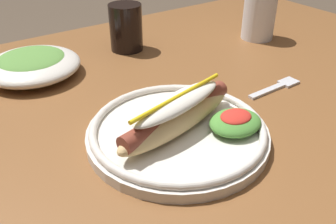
{
  "coord_description": "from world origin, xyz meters",
  "views": [
    {
      "loc": [
        -0.27,
        -0.5,
        1.06
      ],
      "look_at": [
        0.0,
        -0.11,
        0.77
      ],
      "focal_mm": 39.4,
      "sensor_mm": 36.0,
      "label": 1
    }
  ],
  "objects_px": {
    "hot_dog_plate": "(183,126)",
    "fork": "(277,87)",
    "side_bowl": "(32,64)",
    "soda_cup": "(126,27)",
    "extra_cup": "(260,12)"
  },
  "relations": [
    {
      "from": "fork",
      "to": "soda_cup",
      "type": "bearing_deg",
      "value": 111.77
    },
    {
      "from": "soda_cup",
      "to": "hot_dog_plate",
      "type": "bearing_deg",
      "value": -106.53
    },
    {
      "from": "soda_cup",
      "to": "side_bowl",
      "type": "height_order",
      "value": "soda_cup"
    },
    {
      "from": "hot_dog_plate",
      "to": "fork",
      "type": "bearing_deg",
      "value": 6.3
    },
    {
      "from": "hot_dog_plate",
      "to": "fork",
      "type": "height_order",
      "value": "hot_dog_plate"
    },
    {
      "from": "hot_dog_plate",
      "to": "soda_cup",
      "type": "distance_m",
      "value": 0.37
    },
    {
      "from": "fork",
      "to": "side_bowl",
      "type": "relative_size",
      "value": 0.65
    },
    {
      "from": "fork",
      "to": "side_bowl",
      "type": "height_order",
      "value": "side_bowl"
    },
    {
      "from": "soda_cup",
      "to": "fork",
      "type": "bearing_deg",
      "value": -67.46
    },
    {
      "from": "side_bowl",
      "to": "fork",
      "type": "bearing_deg",
      "value": -41.19
    },
    {
      "from": "extra_cup",
      "to": "side_bowl",
      "type": "xyz_separation_m",
      "value": [
        -0.52,
        0.1,
        -0.04
      ]
    },
    {
      "from": "hot_dog_plate",
      "to": "extra_cup",
      "type": "distance_m",
      "value": 0.47
    },
    {
      "from": "fork",
      "to": "side_bowl",
      "type": "distance_m",
      "value": 0.47
    },
    {
      "from": "fork",
      "to": "extra_cup",
      "type": "bearing_deg",
      "value": 51.19
    },
    {
      "from": "soda_cup",
      "to": "extra_cup",
      "type": "distance_m",
      "value": 0.32
    }
  ]
}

